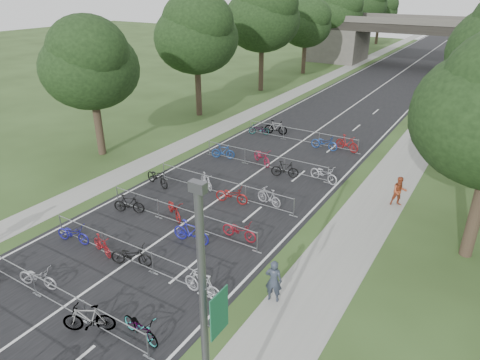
% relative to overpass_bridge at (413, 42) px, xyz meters
% --- Properties ---
extents(road, '(11.00, 140.00, 0.01)m').
position_rel_overpass_bridge_xyz_m(road, '(0.00, -15.00, -3.53)').
color(road, black).
rests_on(road, ground).
extents(sidewalk_right, '(3.00, 140.00, 0.01)m').
position_rel_overpass_bridge_xyz_m(sidewalk_right, '(8.00, -15.00, -3.53)').
color(sidewalk_right, gray).
rests_on(sidewalk_right, ground).
extents(sidewalk_left, '(2.00, 140.00, 0.01)m').
position_rel_overpass_bridge_xyz_m(sidewalk_left, '(-7.50, -15.00, -3.53)').
color(sidewalk_left, gray).
rests_on(sidewalk_left, ground).
extents(lane_markings, '(0.12, 140.00, 0.00)m').
position_rel_overpass_bridge_xyz_m(lane_markings, '(0.00, -15.00, -3.53)').
color(lane_markings, silver).
rests_on(lane_markings, ground).
extents(overpass_bridge, '(31.00, 8.00, 7.05)m').
position_rel_overpass_bridge_xyz_m(overpass_bridge, '(0.00, 0.00, 0.00)').
color(overpass_bridge, '#4D4B45').
rests_on(overpass_bridge, ground).
extents(lamppost, '(0.61, 0.65, 8.21)m').
position_rel_overpass_bridge_xyz_m(lamppost, '(8.33, -63.00, 0.75)').
color(lamppost, '#4C4C51').
rests_on(lamppost, ground).
extents(tree_left_0, '(6.72, 6.72, 10.25)m').
position_rel_overpass_bridge_xyz_m(tree_left_0, '(-11.39, -49.07, 2.96)').
color(tree_left_0, '#33261C').
rests_on(tree_left_0, ground).
extents(tree_left_1, '(7.56, 7.56, 11.53)m').
position_rel_overpass_bridge_xyz_m(tree_left_1, '(-11.39, -37.07, 3.77)').
color(tree_left_1, '#33261C').
rests_on(tree_left_1, ground).
extents(tree_left_2, '(8.40, 8.40, 12.81)m').
position_rel_overpass_bridge_xyz_m(tree_left_2, '(-11.39, -25.07, 4.58)').
color(tree_left_2, '#33261C').
rests_on(tree_left_2, ground).
extents(tree_left_3, '(6.72, 6.72, 10.25)m').
position_rel_overpass_bridge_xyz_m(tree_left_3, '(-11.39, -13.07, 2.96)').
color(tree_left_3, '#33261C').
rests_on(tree_left_3, ground).
extents(tree_left_4, '(7.56, 7.56, 11.53)m').
position_rel_overpass_bridge_xyz_m(tree_left_4, '(-11.39, -1.07, 3.77)').
color(tree_left_4, '#33261C').
rests_on(tree_left_4, ground).
extents(tree_left_5, '(8.40, 8.40, 12.81)m').
position_rel_overpass_bridge_xyz_m(tree_left_5, '(-11.39, 10.93, 4.58)').
color(tree_left_5, '#33261C').
rests_on(tree_left_5, ground).
extents(tree_left_6, '(6.72, 6.72, 10.25)m').
position_rel_overpass_bridge_xyz_m(tree_left_6, '(-11.39, 22.93, 2.96)').
color(tree_left_6, '#33261C').
rests_on(tree_left_6, ground).
extents(barrier_row_1, '(9.70, 0.08, 1.10)m').
position_rel_overpass_bridge_xyz_m(barrier_row_1, '(0.00, -61.40, -2.99)').
color(barrier_row_1, '#919398').
rests_on(barrier_row_1, ground).
extents(barrier_row_2, '(9.70, 0.08, 1.10)m').
position_rel_overpass_bridge_xyz_m(barrier_row_2, '(0.00, -57.80, -2.99)').
color(barrier_row_2, '#919398').
rests_on(barrier_row_2, ground).
extents(barrier_row_3, '(9.70, 0.08, 1.10)m').
position_rel_overpass_bridge_xyz_m(barrier_row_3, '(0.00, -54.00, -2.99)').
color(barrier_row_3, '#919398').
rests_on(barrier_row_3, ground).
extents(barrier_row_4, '(9.70, 0.08, 1.10)m').
position_rel_overpass_bridge_xyz_m(barrier_row_4, '(0.00, -50.00, -2.99)').
color(barrier_row_4, '#919398').
rests_on(barrier_row_4, ground).
extents(barrier_row_5, '(9.70, 0.08, 1.10)m').
position_rel_overpass_bridge_xyz_m(barrier_row_5, '(0.00, -45.00, -2.99)').
color(barrier_row_5, '#919398').
rests_on(barrier_row_5, ground).
extents(barrier_row_6, '(9.70, 0.08, 1.10)m').
position_rel_overpass_bridge_xyz_m(barrier_row_6, '(0.00, -39.00, -2.99)').
color(barrier_row_6, '#919398').
rests_on(barrier_row_6, ground).
extents(bike_5, '(1.96, 1.08, 0.98)m').
position_rel_overpass_bridge_xyz_m(bike_5, '(-1.90, -61.01, -3.05)').
color(bike_5, '#98989F').
rests_on(bike_5, ground).
extents(bike_6, '(1.93, 1.48, 1.16)m').
position_rel_overpass_bridge_xyz_m(bike_6, '(1.92, -61.58, -2.95)').
color(bike_6, '#919398').
rests_on(bike_6, ground).
extents(bike_7, '(1.95, 0.91, 0.99)m').
position_rel_overpass_bridge_xyz_m(bike_7, '(3.75, -60.85, -3.04)').
color(bike_7, '#919398').
rests_on(bike_7, ground).
extents(bike_8, '(1.97, 0.96, 0.99)m').
position_rel_overpass_bridge_xyz_m(bike_8, '(-3.45, -57.99, -3.04)').
color(bike_8, navy).
rests_on(bike_8, ground).
extents(bike_9, '(1.67, 0.84, 0.97)m').
position_rel_overpass_bridge_xyz_m(bike_9, '(-1.48, -57.94, -3.05)').
color(bike_9, maroon).
rests_on(bike_9, ground).
extents(bike_10, '(2.08, 1.35, 1.03)m').
position_rel_overpass_bridge_xyz_m(bike_10, '(0.32, -57.86, -3.02)').
color(bike_10, black).
rests_on(bike_10, ground).
extents(bike_11, '(1.96, 0.67, 1.16)m').
position_rel_overpass_bridge_xyz_m(bike_11, '(4.30, -57.88, -2.95)').
color(bike_11, '#B5B6BD').
rests_on(bike_11, ground).
extents(bike_12, '(1.84, 1.12, 1.07)m').
position_rel_overpass_bridge_xyz_m(bike_12, '(-3.29, -54.41, -3.00)').
color(bike_12, black).
rests_on(bike_12, ground).
extents(bike_13, '(2.02, 1.61, 1.02)m').
position_rel_overpass_bridge_xyz_m(bike_13, '(-0.83, -53.50, -3.02)').
color(bike_13, maroon).
rests_on(bike_13, ground).
extents(bike_14, '(2.04, 0.76, 1.20)m').
position_rel_overpass_bridge_xyz_m(bike_14, '(1.46, -54.99, -2.93)').
color(bike_14, '#1C1D9F').
rests_on(bike_14, ground).
extents(bike_15, '(1.93, 0.70, 1.01)m').
position_rel_overpass_bridge_xyz_m(bike_15, '(3.29, -53.48, -3.03)').
color(bike_15, maroon).
rests_on(bike_15, ground).
extents(bike_16, '(2.26, 1.24, 1.13)m').
position_rel_overpass_bridge_xyz_m(bike_16, '(-4.30, -50.96, -2.97)').
color(bike_16, black).
rests_on(bike_16, ground).
extents(bike_17, '(1.62, 1.21, 0.97)m').
position_rel_overpass_bridge_xyz_m(bike_17, '(-1.49, -49.66, -3.05)').
color(bike_17, '#B8B9C0').
rests_on(bike_17, ground).
extents(bike_18, '(2.06, 1.04, 1.03)m').
position_rel_overpass_bridge_xyz_m(bike_18, '(0.89, -50.46, -3.02)').
color(bike_18, maroon).
rests_on(bike_18, ground).
extents(bike_19, '(1.77, 0.83, 1.03)m').
position_rel_overpass_bridge_xyz_m(bike_19, '(2.83, -49.54, -3.02)').
color(bike_19, '#A5A5AD').
rests_on(bike_19, ground).
extents(bike_20, '(1.80, 1.01, 1.04)m').
position_rel_overpass_bridge_xyz_m(bike_20, '(-3.35, -45.04, -3.01)').
color(bike_20, navy).
rests_on(bike_20, ground).
extents(bike_21, '(2.22, 1.77, 1.13)m').
position_rel_overpass_bridge_xyz_m(bike_21, '(-0.46, -44.48, -2.97)').
color(bike_21, maroon).
rests_on(bike_21, ground).
extents(bike_22, '(1.89, 1.00, 1.09)m').
position_rel_overpass_bridge_xyz_m(bike_22, '(1.88, -45.62, -2.99)').
color(bike_22, black).
rests_on(bike_22, ground).
extents(bike_23, '(2.20, 1.26, 1.09)m').
position_rel_overpass_bridge_xyz_m(bike_23, '(4.30, -44.94, -2.99)').
color(bike_23, '#B7B7BF').
rests_on(bike_23, ground).
extents(bike_24, '(1.85, 1.22, 0.92)m').
position_rel_overpass_bridge_xyz_m(bike_24, '(-3.76, -39.07, -3.07)').
color(bike_24, '#919398').
rests_on(bike_24, ground).
extents(bike_25, '(2.01, 0.97, 1.16)m').
position_rel_overpass_bridge_xyz_m(bike_25, '(-2.62, -38.24, -2.95)').
color(bike_25, '#919398').
rests_on(bike_25, ground).
extents(bike_26, '(2.09, 0.74, 1.10)m').
position_rel_overpass_bridge_xyz_m(bike_26, '(2.17, -39.49, -2.98)').
color(bike_26, navy).
rests_on(bike_26, ground).
extents(bike_27, '(2.09, 1.16, 1.21)m').
position_rel_overpass_bridge_xyz_m(bike_27, '(3.73, -38.87, -2.93)').
color(bike_27, maroon).
rests_on(bike_27, ground).
extents(pedestrian_a, '(0.77, 0.60, 1.87)m').
position_rel_overpass_bridge_xyz_m(pedestrian_a, '(6.80, -56.55, -2.60)').
color(pedestrian_a, '#2B3341').
rests_on(pedestrian_a, ground).
extents(pedestrian_b, '(1.06, 0.98, 1.73)m').
position_rel_overpass_bridge_xyz_m(pedestrian_b, '(9.09, -45.70, -2.67)').
color(pedestrian_b, '#993F21').
rests_on(pedestrian_b, ground).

